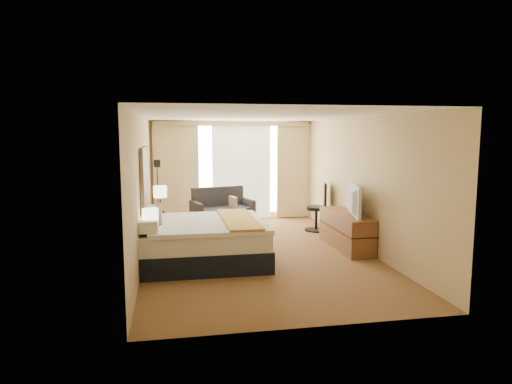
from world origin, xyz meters
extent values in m
cube|color=#5E2A1B|center=(0.00, 0.00, 0.00)|extent=(4.20, 7.00, 0.02)
cube|color=white|center=(0.00, 0.00, 2.60)|extent=(4.20, 7.00, 0.02)
cube|color=tan|center=(0.00, 3.50, 1.30)|extent=(4.20, 0.02, 2.60)
cube|color=tan|center=(0.00, -3.50, 1.30)|extent=(4.20, 0.02, 2.60)
cube|color=tan|center=(-2.10, 0.00, 1.30)|extent=(0.02, 7.00, 2.60)
cube|color=tan|center=(2.10, 0.00, 1.30)|extent=(0.02, 7.00, 2.60)
cube|color=black|center=(-2.06, 0.20, 1.28)|extent=(0.06, 1.85, 1.50)
cube|color=brown|center=(-1.87, -1.05, 0.28)|extent=(0.45, 0.52, 0.55)
cube|color=brown|center=(-1.87, 1.45, 0.28)|extent=(0.45, 0.52, 0.55)
cube|color=brown|center=(1.83, 0.00, 0.35)|extent=(0.50, 1.80, 0.70)
cube|color=white|center=(0.25, 3.47, 1.32)|extent=(2.30, 0.02, 2.30)
cube|color=beige|center=(-1.45, 3.38, 1.27)|extent=(1.15, 0.09, 2.50)
cube|color=beige|center=(1.65, 3.38, 1.27)|extent=(0.90, 0.09, 2.50)
cube|color=white|center=(0.25, 3.43, 1.27)|extent=(1.55, 0.04, 2.50)
cube|color=tan|center=(0.00, 3.34, 2.52)|extent=(4.00, 0.16, 0.12)
cube|color=black|center=(-1.05, -0.49, 0.18)|extent=(2.18, 1.97, 0.36)
cube|color=white|center=(-1.05, -0.49, 0.52)|extent=(2.12, 1.92, 0.31)
cube|color=white|center=(-0.97, -0.49, 0.70)|extent=(1.99, 1.99, 0.07)
cube|color=gold|center=(-0.41, -0.49, 0.75)|extent=(0.57, 1.99, 0.04)
cube|color=white|center=(-1.95, -0.96, 0.83)|extent=(0.29, 0.81, 0.19)
cube|color=white|center=(-1.95, -0.01, 0.83)|extent=(0.29, 0.81, 0.19)
cube|color=beige|center=(-1.81, -0.49, 0.87)|extent=(0.10, 0.44, 0.37)
cube|color=maroon|center=(-0.34, 2.75, 0.13)|extent=(1.64, 1.16, 0.26)
cube|color=#29292E|center=(-0.32, 2.70, 0.35)|extent=(1.49, 0.98, 0.17)
cube|color=#29292E|center=(-0.42, 3.06, 0.63)|extent=(1.36, 0.51, 0.58)
cube|color=#29292E|center=(-1.00, 2.57, 0.38)|extent=(0.32, 0.79, 0.47)
cube|color=#29292E|center=(0.32, 2.94, 0.38)|extent=(0.32, 0.79, 0.47)
cube|color=beige|center=(-0.07, 2.77, 0.53)|extent=(0.18, 0.38, 0.34)
cube|color=black|center=(-1.90, 2.51, 0.01)|extent=(0.21, 0.21, 0.02)
cylinder|color=black|center=(-1.90, 2.51, 0.76)|extent=(0.03, 0.03, 1.48)
cube|color=black|center=(-1.90, 2.51, 1.57)|extent=(0.15, 0.15, 0.17)
cylinder|color=black|center=(1.75, 1.65, 0.02)|extent=(0.55, 0.55, 0.03)
cylinder|color=black|center=(1.75, 1.65, 0.28)|extent=(0.07, 0.07, 0.49)
cylinder|color=black|center=(1.75, 1.65, 0.53)|extent=(0.48, 0.48, 0.08)
cube|color=black|center=(1.94, 1.60, 0.85)|extent=(0.17, 0.43, 0.55)
cube|color=black|center=(-1.92, -1.08, 0.57)|extent=(0.09, 0.09, 0.04)
cylinder|color=black|center=(-1.92, -1.08, 0.75)|extent=(0.03, 0.03, 0.32)
cylinder|color=#FFE9BF|center=(-1.92, -1.08, 0.98)|extent=(0.26, 0.26, 0.22)
cube|color=black|center=(-1.82, 1.49, 0.57)|extent=(0.10, 0.10, 0.04)
cylinder|color=black|center=(-1.82, 1.49, 0.77)|extent=(0.03, 0.03, 0.36)
cylinder|color=#FFE9BF|center=(-1.82, 1.49, 1.03)|extent=(0.29, 0.29, 0.25)
cube|color=#82A1C9|center=(-1.84, -1.02, 0.60)|extent=(0.16, 0.16, 0.11)
cube|color=black|center=(-1.83, 1.42, 0.58)|extent=(0.18, 0.15, 0.06)
imported|color=black|center=(1.78, -0.25, 1.00)|extent=(0.37, 1.06, 0.61)
camera|label=1|loc=(-1.58, -8.44, 2.29)|focal=32.00mm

